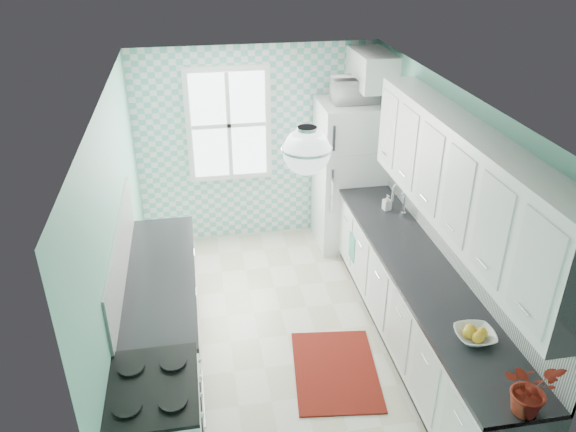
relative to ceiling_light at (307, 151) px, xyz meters
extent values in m
cube|color=beige|center=(0.00, 0.80, -2.33)|extent=(3.00, 4.40, 0.02)
cube|color=white|center=(0.00, 0.80, 0.19)|extent=(3.00, 4.40, 0.02)
cube|color=#69B09B|center=(0.00, 3.01, -1.07)|extent=(3.00, 0.02, 2.50)
cube|color=#69B09B|center=(0.00, -1.41, -1.07)|extent=(3.00, 0.02, 2.50)
cube|color=#69B09B|center=(-1.51, 0.80, -1.07)|extent=(0.02, 4.40, 2.50)
cube|color=#69B09B|center=(1.51, 0.80, -1.07)|extent=(0.02, 4.40, 2.50)
cube|color=#74C4B8|center=(0.00, 2.99, -1.07)|extent=(3.00, 0.01, 2.50)
cube|color=white|center=(-0.35, 2.96, -0.77)|extent=(1.04, 0.05, 1.44)
cube|color=white|center=(-0.35, 2.95, -0.77)|extent=(0.90, 0.02, 1.30)
cube|color=white|center=(1.49, 0.40, -1.13)|extent=(0.02, 3.60, 0.51)
cube|color=white|center=(-1.49, 0.73, -1.13)|extent=(0.02, 2.15, 0.51)
cube|color=white|center=(1.33, 0.20, -0.42)|extent=(0.33, 3.20, 0.90)
cube|color=white|center=(1.30, 2.63, -0.07)|extent=(0.40, 0.74, 0.40)
cylinder|color=silver|center=(0.00, 0.00, 0.16)|extent=(0.14, 0.14, 0.04)
cylinder|color=silver|center=(0.00, 0.00, 0.09)|extent=(0.02, 0.02, 0.12)
sphere|color=white|center=(0.00, 0.00, 0.00)|extent=(0.34, 0.34, 0.34)
cube|color=white|center=(1.20, 0.40, -1.87)|extent=(0.60, 3.60, 0.90)
cube|color=black|center=(1.19, 0.40, -1.40)|extent=(0.63, 3.60, 0.04)
cube|color=white|center=(-1.20, 0.73, -1.87)|extent=(0.60, 2.15, 0.90)
cube|color=black|center=(-1.19, 0.73, -1.40)|extent=(0.63, 2.15, 0.04)
cube|color=silver|center=(1.11, 2.58, -1.39)|extent=(0.82, 0.77, 1.87)
cube|color=silver|center=(1.11, 2.19, -0.96)|extent=(0.80, 0.01, 0.02)
cube|color=silver|center=(0.77, 2.17, -0.73)|extent=(0.03, 0.03, 0.30)
cube|color=silver|center=(0.77, 2.17, -1.39)|extent=(0.03, 0.03, 0.54)
cube|color=black|center=(-1.20, -0.69, -1.37)|extent=(0.62, 0.79, 0.03)
cube|color=black|center=(-0.88, -0.69, -1.78)|extent=(0.01, 0.52, 0.31)
cube|color=silver|center=(1.20, 1.40, -1.40)|extent=(0.47, 0.40, 0.12)
cylinder|color=silver|center=(1.37, 1.40, -1.20)|extent=(0.02, 0.02, 0.30)
torus|color=silver|center=(1.30, 1.40, -1.01)|extent=(0.16, 0.02, 0.16)
cube|color=#78000A|center=(0.36, 0.21, -2.32)|extent=(0.89, 1.18, 0.02)
cube|color=teal|center=(0.89, 1.61, -1.84)|extent=(0.09, 0.20, 0.31)
imported|color=silver|center=(1.20, -0.60, -1.35)|extent=(0.33, 0.33, 0.08)
imported|color=red|center=(1.20, -1.31, -1.20)|extent=(0.43, 0.41, 0.38)
imported|color=#ADB9C2|center=(1.25, 1.59, -1.29)|extent=(0.09, 0.10, 0.18)
imported|color=white|center=(1.11, 2.58, -0.30)|extent=(0.54, 0.38, 0.29)
camera|label=1|loc=(-0.78, -3.64, 1.45)|focal=35.00mm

